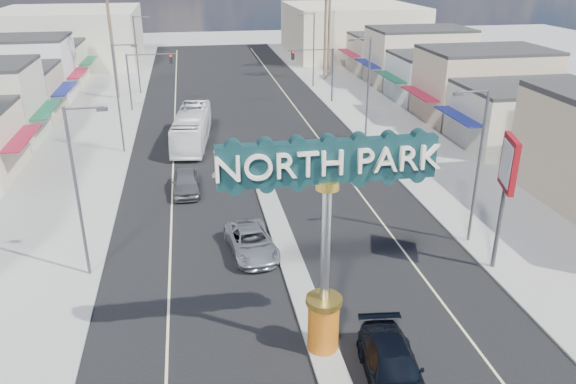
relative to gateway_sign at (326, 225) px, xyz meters
name	(u,v)px	position (x,y,z in m)	size (l,w,h in m)	color
ground	(249,146)	(0.00, 28.02, -5.93)	(160.00, 160.00, 0.00)	gray
road	(249,146)	(0.00, 28.02, -5.92)	(20.00, 120.00, 0.01)	black
median_island	(278,225)	(0.00, 12.02, -5.85)	(1.30, 30.00, 0.16)	gray
sidewalk_left	(83,154)	(-14.00, 28.02, -5.87)	(8.00, 120.00, 0.12)	gray
sidewalk_right	(401,137)	(14.00, 28.02, -5.87)	(8.00, 120.00, 0.12)	gray
storefront_row_right	(446,73)	(24.00, 41.02, -2.93)	(12.00, 42.00, 6.00)	#B7B29E
backdrop_far_left	(71,37)	(-22.00, 73.02, -1.93)	(20.00, 20.00, 8.00)	#B7B29E
backdrop_far_right	(351,30)	(22.00, 73.02, -1.93)	(20.00, 20.00, 8.00)	beige
gateway_sign	(326,225)	(0.00, 0.00, 0.00)	(8.20, 1.50, 9.15)	#CA5B0F
traffic_signal_left	(146,70)	(-9.18, 42.02, -1.65)	(5.09, 0.45, 6.00)	#47474C
traffic_signal_right	(317,65)	(9.18, 42.02, -1.65)	(5.09, 0.45, 6.00)	#47474C
streetlight_l_near	(79,185)	(-10.43, 8.02, -0.86)	(2.03, 0.22, 9.00)	#47474C
streetlight_l_mid	(119,93)	(-10.43, 28.02, -0.86)	(2.03, 0.22, 9.00)	#47474C
streetlight_l_far	(138,51)	(-10.43, 50.02, -0.86)	(2.03, 0.22, 9.00)	#47474C
streetlight_r_near	(476,160)	(10.43, 8.02, -0.86)	(2.03, 0.22, 9.00)	#47474C
streetlight_r_mid	(366,84)	(10.43, 28.02, -0.86)	(2.03, 0.22, 9.00)	#47474C
streetlight_r_far	(312,46)	(10.43, 50.02, -0.86)	(2.03, 0.22, 9.00)	#47474C
suv_left	(251,242)	(-2.00, 8.88, -5.22)	(2.35, 5.09, 1.42)	#A6A6AB
suv_right	(393,367)	(2.19, -2.38, -5.17)	(2.13, 5.23, 1.52)	black
car_parked_left	(186,182)	(-5.50, 18.40, -5.15)	(1.84, 4.58, 1.56)	#5B5B60
car_parked_right	(352,151)	(7.91, 23.05, -5.22)	(1.50, 4.29, 1.41)	silver
city_bus	(192,127)	(-4.84, 29.44, -4.43)	(2.51, 10.72, 2.99)	white
bank_pylon_sign	(508,171)	(10.49, 5.02, -0.38)	(0.91, 2.23, 7.18)	#47474C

